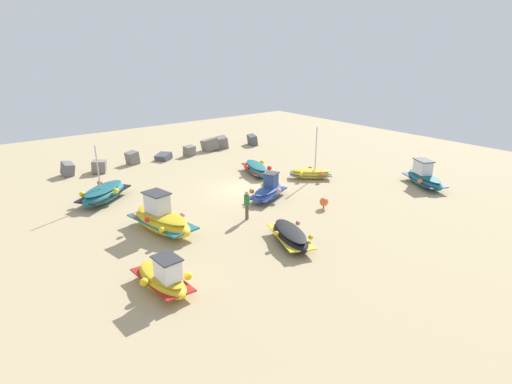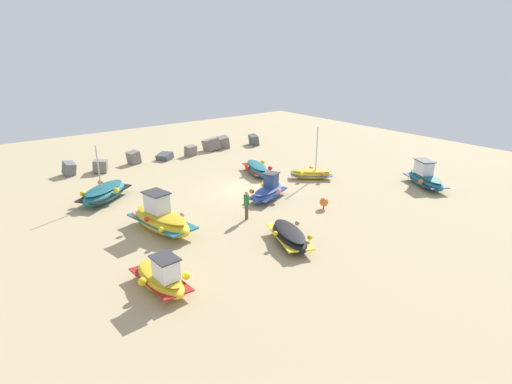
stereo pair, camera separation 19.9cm
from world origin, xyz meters
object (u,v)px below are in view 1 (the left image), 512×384
(fishing_boat_5, at_px, (163,278))
(fishing_boat_0, at_px, (290,236))
(fishing_boat_6, at_px, (311,174))
(fishing_boat_1, at_px, (256,169))
(fishing_boat_7, at_px, (104,193))
(fishing_boat_4, at_px, (424,178))
(fishing_boat_2, at_px, (161,219))
(person_walking, at_px, (247,203))
(fishing_boat_3, at_px, (268,191))
(mooring_buoy_0, at_px, (324,202))

(fishing_boat_5, bearing_deg, fishing_boat_0, 84.44)
(fishing_boat_0, distance_m, fishing_boat_6, 10.81)
(fishing_boat_1, height_order, fishing_boat_7, fishing_boat_7)
(fishing_boat_1, relative_size, fishing_boat_4, 0.98)
(fishing_boat_4, relative_size, fishing_boat_7, 0.99)
(fishing_boat_2, bearing_deg, fishing_boat_6, -93.22)
(fishing_boat_0, relative_size, person_walking, 2.13)
(fishing_boat_7, bearing_deg, person_walking, -93.13)
(person_walking, bearing_deg, fishing_boat_3, -93.49)
(fishing_boat_5, distance_m, person_walking, 7.71)
(fishing_boat_0, height_order, fishing_boat_7, fishing_boat_7)
(person_walking, xyz_separation_m, mooring_buoy_0, (4.66, -1.57, -0.56))
(fishing_boat_1, distance_m, fishing_boat_7, 11.24)
(mooring_buoy_0, bearing_deg, fishing_boat_3, 115.03)
(fishing_boat_0, distance_m, mooring_buoy_0, 5.27)
(fishing_boat_2, bearing_deg, fishing_boat_5, 144.79)
(fishing_boat_1, relative_size, mooring_buoy_0, 5.66)
(fishing_boat_3, bearing_deg, fishing_boat_1, 36.88)
(fishing_boat_6, distance_m, person_walking, 8.83)
(fishing_boat_6, bearing_deg, fishing_boat_2, 48.34)
(fishing_boat_3, relative_size, fishing_boat_7, 0.88)
(fishing_boat_1, bearing_deg, fishing_boat_2, -44.53)
(fishing_boat_4, height_order, fishing_boat_5, fishing_boat_4)
(fishing_boat_4, height_order, person_walking, fishing_boat_4)
(fishing_boat_4, bearing_deg, person_walking, 104.74)
(fishing_boat_7, bearing_deg, fishing_boat_0, -103.14)
(fishing_boat_5, xyz_separation_m, mooring_buoy_0, (11.51, 1.93, -0.10))
(fishing_boat_0, bearing_deg, fishing_boat_3, 170.63)
(fishing_boat_6, xyz_separation_m, mooring_buoy_0, (-3.60, -4.64, 0.03))
(mooring_buoy_0, bearing_deg, fishing_boat_0, -155.60)
(fishing_boat_5, height_order, mooring_buoy_0, fishing_boat_5)
(fishing_boat_4, bearing_deg, fishing_boat_7, 87.19)
(fishing_boat_3, height_order, fishing_boat_4, fishing_boat_4)
(fishing_boat_1, distance_m, person_walking, 8.68)
(fishing_boat_2, distance_m, fishing_boat_7, 6.41)
(fishing_boat_5, distance_m, fishing_boat_6, 16.48)
(fishing_boat_0, xyz_separation_m, fishing_boat_6, (8.40, 6.81, -0.03))
(fishing_boat_1, xyz_separation_m, fishing_boat_2, (-10.24, -4.91, 0.25))
(fishing_boat_0, height_order, mooring_buoy_0, fishing_boat_0)
(fishing_boat_4, relative_size, mooring_buoy_0, 5.76)
(fishing_boat_5, relative_size, mooring_buoy_0, 4.66)
(fishing_boat_1, relative_size, fishing_boat_5, 1.22)
(fishing_boat_2, relative_size, person_walking, 2.69)
(fishing_boat_4, relative_size, fishing_boat_5, 1.24)
(fishing_boat_3, distance_m, fishing_boat_6, 5.33)
(fishing_boat_1, distance_m, fishing_boat_5, 16.09)
(fishing_boat_1, bearing_deg, mooring_buoy_0, 11.98)
(fishing_boat_6, bearing_deg, fishing_boat_0, 80.62)
(fishing_boat_6, bearing_deg, fishing_boat_7, 22.04)
(fishing_boat_1, bearing_deg, person_walking, -21.90)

